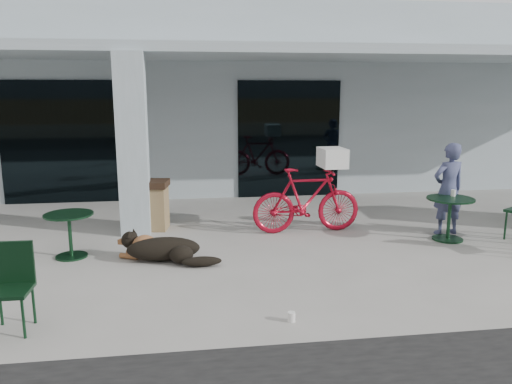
{
  "coord_description": "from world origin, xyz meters",
  "views": [
    {
      "loc": [
        -0.6,
        -6.48,
        2.5
      ],
      "look_at": [
        0.42,
        0.73,
        1.0
      ],
      "focal_mm": 35.0,
      "sensor_mm": 36.0,
      "label": 1
    }
  ],
  "objects": [
    {
      "name": "ground",
      "position": [
        0.0,
        0.0,
        0.0
      ],
      "size": [
        80.0,
        80.0,
        0.0
      ],
      "primitive_type": "plane",
      "color": "#A29F99",
      "rests_on": "ground"
    },
    {
      "name": "building",
      "position": [
        0.0,
        8.5,
        2.25
      ],
      "size": [
        22.0,
        7.0,
        4.5
      ],
      "primitive_type": "cube",
      "color": "#AFBCC6",
      "rests_on": "ground"
    },
    {
      "name": "storefront_glass_left",
      "position": [
        -3.2,
        4.98,
        1.35
      ],
      "size": [
        2.8,
        0.06,
        2.7
      ],
      "primitive_type": "cube",
      "color": "black",
      "rests_on": "ground"
    },
    {
      "name": "storefront_glass_right",
      "position": [
        1.8,
        4.98,
        1.35
      ],
      "size": [
        2.4,
        0.06,
        2.7
      ],
      "primitive_type": "cube",
      "color": "black",
      "rests_on": "ground"
    },
    {
      "name": "column",
      "position": [
        -1.5,
        2.3,
        1.56
      ],
      "size": [
        0.5,
        0.5,
        3.12
      ],
      "primitive_type": "cube",
      "color": "#AFBCC6",
      "rests_on": "ground"
    },
    {
      "name": "overhang",
      "position": [
        0.0,
        3.6,
        3.21
      ],
      "size": [
        22.0,
        2.8,
        0.18
      ],
      "primitive_type": "cube",
      "color": "#AFBCC6",
      "rests_on": "column"
    },
    {
      "name": "bicycle",
      "position": [
        1.49,
        1.9,
        0.58
      ],
      "size": [
        1.95,
        0.61,
        1.16
      ],
      "primitive_type": "imported",
      "rotation": [
        0.0,
        0.0,
        1.6
      ],
      "color": "#AC0D23",
      "rests_on": "ground"
    },
    {
      "name": "laundry_basket",
      "position": [
        1.94,
        1.91,
        1.33
      ],
      "size": [
        0.44,
        0.58,
        0.34
      ],
      "primitive_type": "cube",
      "rotation": [
        0.0,
        0.0,
        1.6
      ],
      "color": "white",
      "rests_on": "bicycle"
    },
    {
      "name": "dog",
      "position": [
        -0.97,
        0.7,
        0.21
      ],
      "size": [
        1.3,
        0.89,
        0.41
      ],
      "primitive_type": null,
      "rotation": [
        0.0,
        0.0,
        -0.43
      ],
      "color": "black",
      "rests_on": "ground"
    },
    {
      "name": "cup_near_dog",
      "position": [
        0.5,
        -1.5,
        0.05
      ],
      "size": [
        0.11,
        0.11,
        0.11
      ],
      "primitive_type": "cylinder",
      "rotation": [
        0.0,
        0.0,
        0.37
      ],
      "color": "white",
      "rests_on": "ground"
    },
    {
      "name": "cafe_table_near",
      "position": [
        -2.36,
        1.08,
        0.34
      ],
      "size": [
        0.95,
        0.95,
        0.68
      ],
      "primitive_type": null,
      "rotation": [
        0.0,
        0.0,
        0.39
      ],
      "color": "#12341C",
      "rests_on": "ground"
    },
    {
      "name": "cafe_chair_near",
      "position": [
        -2.45,
        -1.32,
        0.47
      ],
      "size": [
        0.43,
        0.47,
        0.93
      ],
      "primitive_type": null,
      "rotation": [
        0.0,
        0.0,
        -0.02
      ],
      "color": "#12341C",
      "rests_on": "ground"
    },
    {
      "name": "cafe_table_far",
      "position": [
        3.76,
        1.1,
        0.36
      ],
      "size": [
        0.96,
        0.96,
        0.73
      ],
      "primitive_type": null,
      "rotation": [
        0.0,
        0.0,
        0.28
      ],
      "color": "#12341C",
      "rests_on": "ground"
    },
    {
      "name": "person",
      "position": [
        3.9,
        1.45,
        0.8
      ],
      "size": [
        0.64,
        0.47,
        1.61
      ],
      "primitive_type": "imported",
      "rotation": [
        0.0,
        0.0,
        3.29
      ],
      "color": "#40466D",
      "rests_on": "ground"
    },
    {
      "name": "cup_on_table",
      "position": [
        3.87,
        1.24,
        0.78
      ],
      "size": [
        0.1,
        0.1,
        0.11
      ],
      "primitive_type": "cylinder",
      "rotation": [
        0.0,
        0.0,
        0.28
      ],
      "color": "white",
      "rests_on": "cafe_table_far"
    },
    {
      "name": "trash_receptacle",
      "position": [
        -1.2,
        2.49,
        0.45
      ],
      "size": [
        0.6,
        0.6,
        0.9
      ],
      "primitive_type": null,
      "rotation": [
        0.0,
        0.0,
        -0.15
      ],
      "color": "olive",
      "rests_on": "ground"
    }
  ]
}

